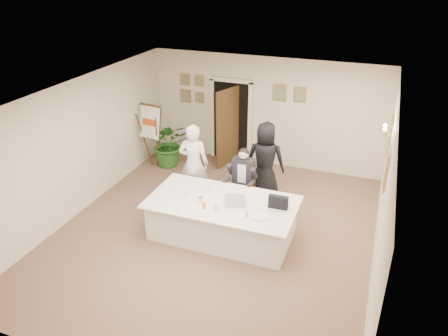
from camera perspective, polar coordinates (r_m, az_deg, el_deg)
name	(u,v)px	position (r m, az deg, el deg)	size (l,w,h in m)	color
floor	(215,232)	(8.80, -1.20, -8.36)	(7.00, 7.00, 0.00)	brown
ceiling	(213,96)	(7.58, -1.39, 9.38)	(6.00, 7.00, 0.02)	white
wall_back	(265,112)	(11.18, 5.41, 7.27)	(6.00, 0.10, 2.80)	white
wall_front	(105,291)	(5.53, -15.32, -15.28)	(6.00, 0.10, 2.80)	white
wall_left	(80,147)	(9.53, -18.31, 2.64)	(0.10, 7.00, 2.80)	white
wall_right	(384,197)	(7.63, 20.18, -3.63)	(0.10, 7.00, 2.80)	white
doorway	(230,124)	(11.38, 0.79, 5.83)	(1.14, 0.86, 2.20)	black
pictures_back_wall	(235,92)	(11.24, 1.48, 9.89)	(3.40, 0.06, 0.80)	gold
pictures_right_wall	(388,150)	(8.57, 20.65, 2.20)	(0.06, 2.20, 0.80)	gold
wall_sconce	(387,132)	(8.44, 20.55, 4.44)	(0.20, 0.30, 0.24)	gold
conference_table	(222,218)	(8.49, -0.24, -6.61)	(2.82, 1.50, 0.78)	white
seated_man	(243,179)	(9.26, 2.44, -1.44)	(0.60, 0.64, 1.41)	black
flip_chart	(153,139)	(11.27, -9.21, 3.76)	(0.59, 0.41, 1.65)	#382612
standing_man	(194,164)	(9.50, -3.97, 0.58)	(0.66, 0.43, 1.80)	white
standing_woman	(265,160)	(9.71, 5.39, 0.99)	(0.86, 0.56, 1.76)	black
potted_palm	(169,144)	(11.37, -7.16, 3.18)	(1.08, 0.93, 1.19)	#245F1F
laptop	(237,197)	(8.16, 1.71, -3.81)	(0.37, 0.38, 0.28)	#B7BABC
laptop_bag	(278,202)	(8.08, 7.10, -4.45)	(0.36, 0.10, 0.25)	black
paper_stack	(260,217)	(7.81, 4.75, -6.42)	(0.30, 0.21, 0.03)	white
plate_left	(168,201)	(8.37, -7.34, -4.25)	(0.23, 0.23, 0.01)	white
plate_mid	(180,207)	(8.14, -5.73, -5.07)	(0.22, 0.22, 0.01)	white
plate_near	(206,214)	(7.91, -2.43, -5.99)	(0.21, 0.21, 0.01)	white
glass_a	(187,193)	(8.45, -4.91, -3.31)	(0.07, 0.07, 0.14)	silver
glass_b	(216,208)	(7.96, -1.07, -5.18)	(0.07, 0.07, 0.14)	silver
glass_c	(247,214)	(7.79, 2.99, -6.00)	(0.06, 0.06, 0.14)	silver
glass_d	(209,189)	(8.58, -1.95, -2.75)	(0.06, 0.06, 0.14)	silver
oj_glass	(204,205)	(8.04, -2.65, -4.91)	(0.07, 0.07, 0.13)	orange
steel_jug	(200,200)	(8.24, -3.11, -4.17)	(0.09, 0.09, 0.11)	silver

